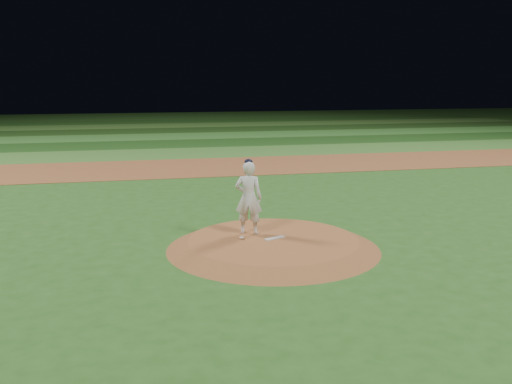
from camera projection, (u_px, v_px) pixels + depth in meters
ground at (273, 248)px, 14.75m from camera, size 120.00×120.00×0.00m
infield_dirt_band at (202, 167)px, 28.13m from camera, size 70.00×6.00×0.02m
outfield_stripe_0 at (190, 153)px, 33.39m from camera, size 70.00×5.00×0.02m
outfield_stripe_1 at (182, 144)px, 38.17m from camera, size 70.00×5.00×0.02m
outfield_stripe_2 at (175, 136)px, 42.95m from camera, size 70.00×5.00×0.02m
outfield_stripe_3 at (170, 130)px, 47.73m from camera, size 70.00×5.00×0.02m
outfield_stripe_4 at (166, 126)px, 52.51m from camera, size 70.00×5.00×0.02m
outfield_stripe_5 at (163, 122)px, 57.29m from camera, size 70.00×5.00×0.02m
pitchers_mound at (273, 244)px, 14.72m from camera, size 5.50×5.50×0.25m
pitching_rubber at (275, 238)px, 14.74m from camera, size 0.59×0.37×0.03m
rosin_bag at (242, 238)px, 14.70m from camera, size 0.13×0.13×0.07m
pitcher_on_mound at (249, 197)px, 15.03m from camera, size 0.83×0.68×2.01m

